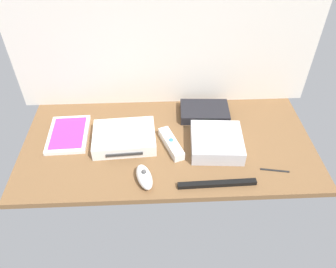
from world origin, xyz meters
TOP-DOWN VIEW (x-y plane):
  - ground_plane at (0.00, 0.00)cm, footprint 100.00×48.00cm
  - back_wall at (0.00, 24.60)cm, footprint 110.00×1.20cm
  - game_console at (-14.96, 0.89)cm, footprint 21.88×17.42cm
  - mini_computer at (16.17, -3.17)cm, footprint 18.15×18.15cm
  - game_case at (-35.00, 5.09)cm, footprint 14.26×19.47cm
  - network_router at (14.45, 14.49)cm, footprint 18.60×13.06cm
  - remote_wand at (0.97, -2.13)cm, footprint 8.37×15.15cm
  - remote_nunchuk at (-7.97, -16.94)cm, footprint 7.03×10.83cm
  - sensor_bar at (14.00, -19.50)cm, footprint 24.04×2.44cm
  - stylus_pen at (33.26, -14.44)cm, footprint 8.98×2.30cm

SIDE VIEW (x-z plane):
  - ground_plane at x=0.00cm, z-range -2.00..0.00cm
  - stylus_pen at x=33.26cm, z-range 0.00..0.70cm
  - sensor_bar at x=14.00cm, z-range 0.00..1.40cm
  - game_case at x=-35.00cm, z-range -0.02..1.54cm
  - remote_wand at x=0.97cm, z-range -0.19..3.21cm
  - network_router at x=14.45cm, z-range 0.00..3.40cm
  - remote_nunchuk at x=-7.97cm, z-range -0.51..4.59cm
  - game_console at x=-14.96cm, z-range 0.00..4.40cm
  - mini_computer at x=16.17cm, z-range -0.01..5.29cm
  - back_wall at x=0.00cm, z-range 0.00..64.00cm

